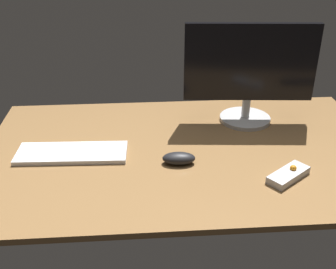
{
  "coord_description": "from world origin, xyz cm",
  "views": [
    {
      "loc": [
        -15.74,
        -125.02,
        74.49
      ],
      "look_at": [
        -6.5,
        0.18,
        8.0
      ],
      "focal_mm": 44.63,
      "sensor_mm": 36.0,
      "label": 1
    }
  ],
  "objects_px": {
    "keyboard": "(72,153)",
    "computer_mouse": "(179,158)",
    "monitor": "(249,71)",
    "media_remote": "(288,175)"
  },
  "relations": [
    {
      "from": "computer_mouse",
      "to": "media_remote",
      "type": "bearing_deg",
      "value": -15.19
    },
    {
      "from": "computer_mouse",
      "to": "media_remote",
      "type": "distance_m",
      "value": 0.35
    },
    {
      "from": "monitor",
      "to": "keyboard",
      "type": "xyz_separation_m",
      "value": [
        -0.65,
        -0.22,
        -0.2
      ]
    },
    {
      "from": "monitor",
      "to": "keyboard",
      "type": "distance_m",
      "value": 0.71
    },
    {
      "from": "keyboard",
      "to": "computer_mouse",
      "type": "relative_size",
      "value": 3.43
    },
    {
      "from": "keyboard",
      "to": "computer_mouse",
      "type": "distance_m",
      "value": 0.37
    },
    {
      "from": "keyboard",
      "to": "computer_mouse",
      "type": "bearing_deg",
      "value": -10.34
    },
    {
      "from": "keyboard",
      "to": "monitor",
      "type": "bearing_deg",
      "value": 21.08
    },
    {
      "from": "monitor",
      "to": "media_remote",
      "type": "relative_size",
      "value": 3.14
    },
    {
      "from": "monitor",
      "to": "computer_mouse",
      "type": "height_order",
      "value": "monitor"
    }
  ]
}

